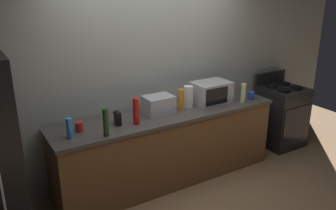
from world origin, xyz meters
The scene contains 15 objects.
ground_plane centered at (0.00, 0.00, 0.00)m, with size 8.00×8.00×0.00m, color #93704C.
back_wall centered at (0.00, 0.81, 1.35)m, with size 6.40×0.10×2.70m, color #9EA399.
counter_run centered at (0.00, 0.40, 0.45)m, with size 2.84×0.64×0.90m.
stove_range centered at (2.00, 0.40, 0.46)m, with size 0.60×0.61×1.08m.
microwave centered at (0.68, 0.45, 1.04)m, with size 0.48×0.35×0.27m.
toaster_oven centered at (-0.10, 0.46, 1.01)m, with size 0.34×0.26×0.21m, color #B7BABF.
paper_towel_roll centered at (0.32, 0.45, 1.04)m, with size 0.12×0.12×0.27m, color white.
cordless_phone centered at (-0.66, 0.37, 0.98)m, with size 0.05×0.11×0.15m, color black.
bottle_dish_soap centered at (0.17, 0.38, 1.03)m, with size 0.06×0.06×0.27m, color orange.
bottle_vinegar centered at (1.03, 0.23, 1.02)m, with size 0.07×0.07×0.25m, color beige.
bottle_hot_sauce centered at (-0.47, 0.29, 1.05)m, with size 0.07×0.07×0.30m, color red.
bottle_wine centered at (-0.88, 0.17, 1.05)m, with size 0.06×0.06×0.29m, color #1E3F19.
bottle_spray_cleaner centered at (-1.21, 0.31, 1.01)m, with size 0.06×0.06×0.21m, color #338CE5.
mug_blue centered at (1.21, 0.27, 0.95)m, with size 0.09×0.09×0.10m, color #2D4CB2.
mug_red centered at (-1.08, 0.42, 0.95)m, with size 0.08×0.08×0.11m, color red.
Camera 1 is at (-2.06, -2.96, 2.40)m, focal length 37.82 mm.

